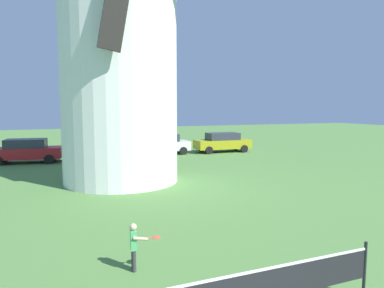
{
  "coord_description": "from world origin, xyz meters",
  "views": [
    {
      "loc": [
        -2.34,
        -2.26,
        3.62
      ],
      "look_at": [
        0.37,
        4.38,
        2.87
      ],
      "focal_mm": 32.75,
      "sensor_mm": 36.0,
      "label": 1
    }
  ],
  "objects_px": {
    "parked_car_mustard": "(223,142)",
    "windmill": "(118,19)",
    "parked_car_cream": "(163,144)",
    "player_far": "(135,244)",
    "parked_car_red": "(26,151)",
    "parked_car_black": "(103,146)"
  },
  "relations": [
    {
      "from": "parked_car_mustard",
      "to": "windmill",
      "type": "bearing_deg",
      "value": -140.0
    },
    {
      "from": "parked_car_mustard",
      "to": "parked_car_cream",
      "type": "bearing_deg",
      "value": 173.98
    },
    {
      "from": "parked_car_cream",
      "to": "parked_car_mustard",
      "type": "xyz_separation_m",
      "value": [
        4.9,
        -0.52,
        0.0
      ]
    },
    {
      "from": "windmill",
      "to": "parked_car_cream",
      "type": "bearing_deg",
      "value": 60.92
    },
    {
      "from": "player_far",
      "to": "parked_car_mustard",
      "type": "xyz_separation_m",
      "value": [
        11.27,
        17.73,
        0.2
      ]
    },
    {
      "from": "windmill",
      "to": "player_far",
      "type": "xyz_separation_m",
      "value": [
        -1.54,
        -9.58,
        -7.12
      ]
    },
    {
      "from": "parked_car_mustard",
      "to": "player_far",
      "type": "bearing_deg",
      "value": -122.42
    },
    {
      "from": "parked_car_red",
      "to": "parked_car_black",
      "type": "bearing_deg",
      "value": 8.51
    },
    {
      "from": "parked_car_black",
      "to": "parked_car_cream",
      "type": "xyz_separation_m",
      "value": [
        4.46,
        -0.11,
        -0.0
      ]
    },
    {
      "from": "windmill",
      "to": "parked_car_black",
      "type": "xyz_separation_m",
      "value": [
        0.37,
        8.79,
        -6.92
      ]
    },
    {
      "from": "parked_car_red",
      "to": "parked_car_cream",
      "type": "height_order",
      "value": "same"
    },
    {
      "from": "parked_car_red",
      "to": "parked_car_cream",
      "type": "distance_m",
      "value": 9.51
    },
    {
      "from": "parked_car_black",
      "to": "parked_car_mustard",
      "type": "relative_size",
      "value": 0.98
    },
    {
      "from": "parked_car_cream",
      "to": "parked_car_mustard",
      "type": "height_order",
      "value": "same"
    },
    {
      "from": "player_far",
      "to": "parked_car_red",
      "type": "bearing_deg",
      "value": 100.05
    },
    {
      "from": "parked_car_black",
      "to": "parked_car_cream",
      "type": "relative_size",
      "value": 1.1
    },
    {
      "from": "player_far",
      "to": "parked_car_black",
      "type": "relative_size",
      "value": 0.24
    },
    {
      "from": "windmill",
      "to": "parked_car_mustard",
      "type": "distance_m",
      "value": 14.45
    },
    {
      "from": "parked_car_red",
      "to": "parked_car_cream",
      "type": "bearing_deg",
      "value": 3.86
    },
    {
      "from": "parked_car_red",
      "to": "parked_car_black",
      "type": "distance_m",
      "value": 5.09
    },
    {
      "from": "parked_car_red",
      "to": "parked_car_mustard",
      "type": "bearing_deg",
      "value": 0.49
    },
    {
      "from": "windmill",
      "to": "parked_car_black",
      "type": "bearing_deg",
      "value": 87.61
    }
  ]
}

